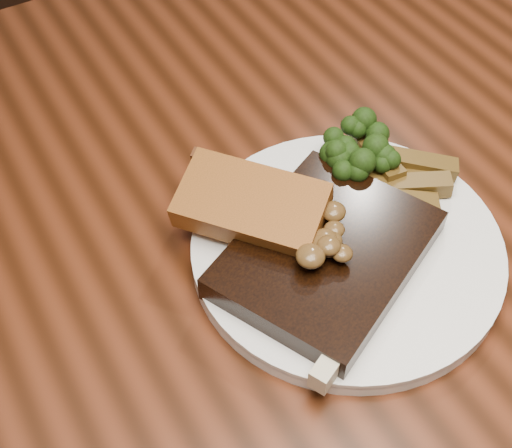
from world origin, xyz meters
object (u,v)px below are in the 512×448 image
at_px(steak, 326,254).
at_px(potato_wedges, 393,195).
at_px(dining_table, 236,304).
at_px(garlic_bread, 252,221).
at_px(plate, 346,250).

bearing_deg(steak, potato_wedges, -9.16).
relative_size(dining_table, garlic_bread, 13.29).
bearing_deg(plate, potato_wedges, 17.88).
relative_size(plate, garlic_bread, 2.20).
relative_size(dining_table, steak, 9.26).
height_order(garlic_bread, potato_wedges, garlic_bread).
bearing_deg(garlic_bread, steak, -9.23).
height_order(dining_table, garlic_bread, garlic_bread).
height_order(steak, potato_wedges, steak).
bearing_deg(plate, garlic_bread, 138.66).
bearing_deg(potato_wedges, plate, -162.12).
bearing_deg(dining_table, potato_wedges, -15.11).
distance_m(garlic_bread, potato_wedges, 0.13).
bearing_deg(dining_table, plate, -36.18).
relative_size(garlic_bread, potato_wedges, 1.28).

